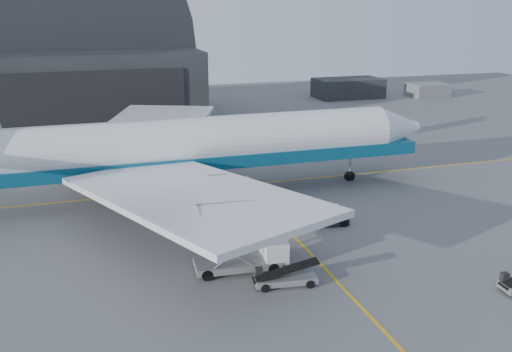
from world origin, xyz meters
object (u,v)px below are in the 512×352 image
object	(u,v)px
catering_truck	(237,241)
belt_loader_a	(285,278)
pushback_tug	(328,217)
airliner	(187,146)

from	to	relation	value
catering_truck	belt_loader_a	size ratio (longest dim) A/B	1.47
belt_loader_a	pushback_tug	bearing A→B (deg)	58.52
pushback_tug	belt_loader_a	xyz separation A→B (m)	(-7.91, -10.01, -0.07)
catering_truck	pushback_tug	xyz separation A→B (m)	(10.55, 6.68, -1.80)
airliner	belt_loader_a	world-z (taller)	airliner
airliner	catering_truck	distance (m)	18.54
belt_loader_a	airliner	bearing A→B (deg)	104.46
airliner	catering_truck	size ratio (longest dim) A/B	7.67
airliner	catering_truck	xyz separation A→B (m)	(0.25, -18.30, -2.96)
pushback_tug	belt_loader_a	distance (m)	12.76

